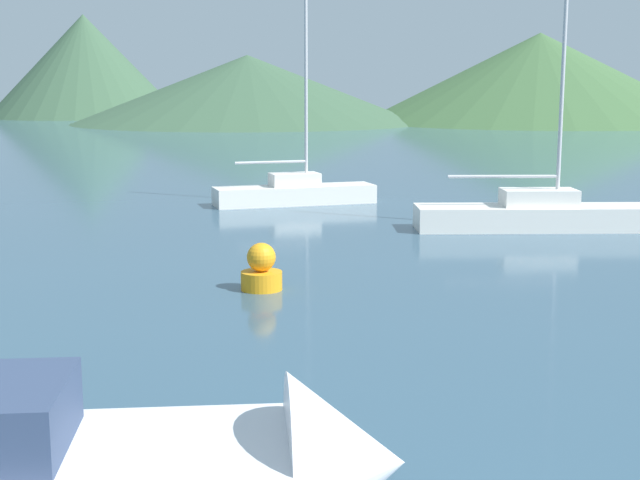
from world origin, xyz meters
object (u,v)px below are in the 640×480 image
Objects in this scene: sailboat_inner at (538,213)px; buoy_marker at (261,271)px; sailboat_middle at (295,191)px; motorboat_near at (35,467)px.

sailboat_inner reaches higher than buoy_marker.
sailboat_inner is 9.23× the size of buoy_marker.
sailboat_middle is (-8.80, 3.73, -0.02)m from sailboat_inner.
sailboat_inner is (4.81, 19.86, 0.08)m from motorboat_near.
sailboat_inner reaches higher than motorboat_near.
buoy_marker is at bearing -135.97° from sailboat_inner.
motorboat_near is at bearing -112.38° from sailboat_middle.
motorboat_near is 0.91× the size of sailboat_inner.
buoy_marker is (-0.83, 10.09, 0.00)m from motorboat_near.
sailboat_inner is 11.28m from buoy_marker.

